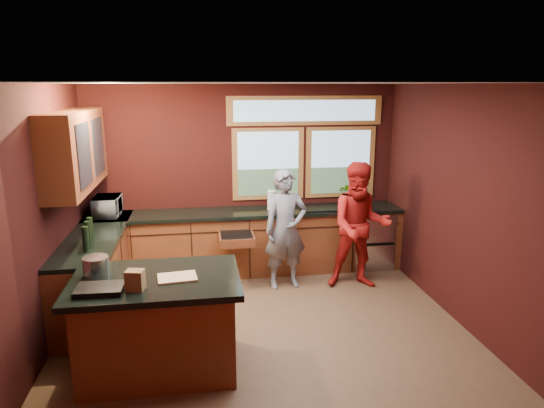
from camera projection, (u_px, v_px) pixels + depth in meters
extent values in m
plane|color=brown|center=(264.00, 326.00, 5.54)|extent=(4.50, 4.50, 0.00)
cube|color=black|center=(245.00, 178.00, 7.14)|extent=(4.50, 0.02, 2.70)
cube|color=black|center=(303.00, 286.00, 3.30)|extent=(4.50, 0.02, 2.70)
cube|color=black|center=(42.00, 221.00, 4.88)|extent=(0.02, 4.00, 2.70)
cube|color=black|center=(457.00, 204.00, 5.56)|extent=(0.02, 4.00, 2.70)
cube|color=silver|center=(262.00, 83.00, 4.89)|extent=(4.50, 4.00, 0.02)
cube|color=#7690A3|center=(268.00, 164.00, 7.13)|extent=(1.06, 0.02, 1.06)
cube|color=#7690A3|center=(340.00, 162.00, 7.29)|extent=(1.06, 0.02, 1.06)
cube|color=#975F2B|center=(305.00, 111.00, 7.02)|extent=(2.30, 0.02, 0.42)
cube|color=#5F3016|center=(75.00, 150.00, 5.58)|extent=(0.36, 1.80, 0.90)
cube|color=#5F3016|center=(247.00, 243.00, 7.07)|extent=(4.50, 0.60, 0.88)
cube|color=black|center=(247.00, 212.00, 6.95)|extent=(4.50, 0.64, 0.05)
cube|color=#B7B7BC|center=(369.00, 238.00, 7.33)|extent=(0.60, 0.58, 0.85)
cube|color=black|center=(322.00, 210.00, 7.08)|extent=(0.66, 0.46, 0.05)
cube|color=#5F3016|center=(97.00, 272.00, 5.96)|extent=(0.60, 2.30, 0.88)
cube|color=black|center=(95.00, 236.00, 5.85)|extent=(0.64, 2.30, 0.05)
cube|color=#5F3016|center=(159.00, 327.00, 4.61)|extent=(1.40, 0.90, 0.88)
cube|color=black|center=(156.00, 281.00, 4.50)|extent=(1.55, 1.05, 0.06)
imported|color=slate|center=(286.00, 229.00, 6.46)|extent=(0.63, 0.46, 1.61)
imported|color=#A31613|center=(360.00, 226.00, 6.45)|extent=(0.93, 0.78, 1.71)
imported|color=#999999|center=(107.00, 206.00, 6.63)|extent=(0.34, 0.50, 0.27)
imported|color=#999999|center=(349.00, 193.00, 7.18)|extent=(0.34, 0.30, 0.38)
cylinder|color=white|center=(271.00, 200.00, 6.97)|extent=(0.12, 0.12, 0.28)
cube|color=tan|center=(177.00, 278.00, 4.47)|extent=(0.38, 0.29, 0.02)
cylinder|color=#BABABF|center=(96.00, 266.00, 4.53)|extent=(0.24, 0.24, 0.18)
cube|color=brown|center=(135.00, 280.00, 4.20)|extent=(0.17, 0.15, 0.18)
cube|color=black|center=(100.00, 289.00, 4.17)|extent=(0.41, 0.29, 0.05)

